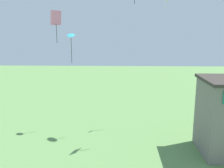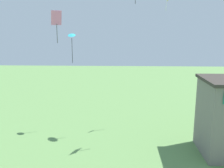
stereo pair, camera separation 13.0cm
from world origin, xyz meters
TOP-DOWN VIEW (x-y plane):
  - kite_cyan_delta at (-4.20, 15.66)m, footprint 0.75×0.70m
  - kite_pink_diamond at (-4.15, 10.01)m, footprint 0.80×0.58m

SIDE VIEW (x-z plane):
  - kite_cyan_delta at x=-4.20m, z-range 7.64..10.51m
  - kite_pink_diamond at x=-4.15m, z-range 9.31..11.63m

